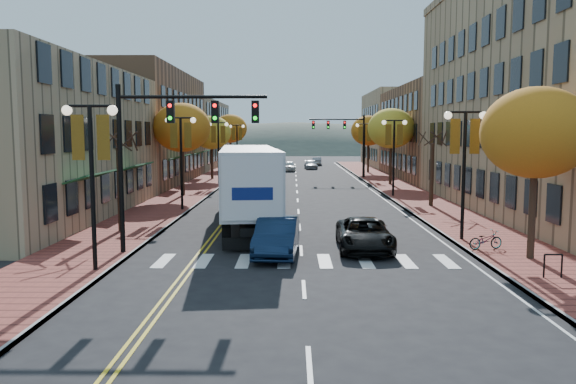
{
  "coord_description": "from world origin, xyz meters",
  "views": [
    {
      "loc": [
        -0.37,
        -19.78,
        5.08
      ],
      "look_at": [
        -0.6,
        7.26,
        2.2
      ],
      "focal_mm": 35.0,
      "sensor_mm": 36.0,
      "label": 1
    }
  ],
  "objects_px": {
    "semi_truck": "(248,179)",
    "navy_sedan": "(277,237)",
    "black_suv": "(364,234)",
    "bicycle": "(486,240)"
  },
  "relations": [
    {
      "from": "semi_truck",
      "to": "bicycle",
      "type": "relative_size",
      "value": 11.25
    },
    {
      "from": "navy_sedan",
      "to": "black_suv",
      "type": "bearing_deg",
      "value": 19.29
    },
    {
      "from": "semi_truck",
      "to": "navy_sedan",
      "type": "xyz_separation_m",
      "value": [
        1.87,
        -8.44,
        -1.7
      ]
    },
    {
      "from": "semi_truck",
      "to": "black_suv",
      "type": "bearing_deg",
      "value": -58.5
    },
    {
      "from": "semi_truck",
      "to": "navy_sedan",
      "type": "distance_m",
      "value": 8.81
    },
    {
      "from": "black_suv",
      "to": "bicycle",
      "type": "xyz_separation_m",
      "value": [
        5.07,
        -0.52,
        -0.13
      ]
    },
    {
      "from": "black_suv",
      "to": "bicycle",
      "type": "relative_size",
      "value": 3.23
    },
    {
      "from": "semi_truck",
      "to": "bicycle",
      "type": "bearing_deg",
      "value": -42.29
    },
    {
      "from": "semi_truck",
      "to": "black_suv",
      "type": "relative_size",
      "value": 3.48
    },
    {
      "from": "navy_sedan",
      "to": "bicycle",
      "type": "height_order",
      "value": "navy_sedan"
    }
  ]
}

